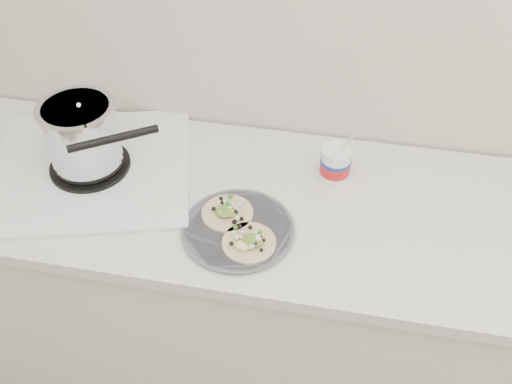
# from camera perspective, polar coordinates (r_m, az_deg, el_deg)

# --- Properties ---
(counter) EXTENTS (2.44, 0.66, 0.90)m
(counter) POSITION_cam_1_polar(r_m,az_deg,el_deg) (1.97, 4.61, -10.33)
(counter) COLOR silver
(counter) RESTS_ON ground
(stove) EXTENTS (0.71, 0.68, 0.28)m
(stove) POSITION_cam_1_polar(r_m,az_deg,el_deg) (1.73, -16.69, 4.36)
(stove) COLOR silver
(stove) RESTS_ON counter
(taco_plate) EXTENTS (0.31, 0.31, 0.04)m
(taco_plate) POSITION_cam_1_polar(r_m,az_deg,el_deg) (1.53, -1.82, -3.55)
(taco_plate) COLOR #55565C
(taco_plate) RESTS_ON counter
(tub) EXTENTS (0.09, 0.09, 0.20)m
(tub) POSITION_cam_1_polar(r_m,az_deg,el_deg) (1.67, 8.08, 3.05)
(tub) COLOR white
(tub) RESTS_ON counter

